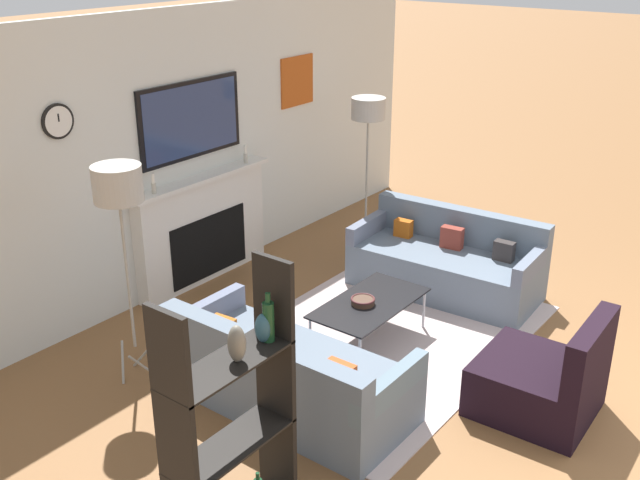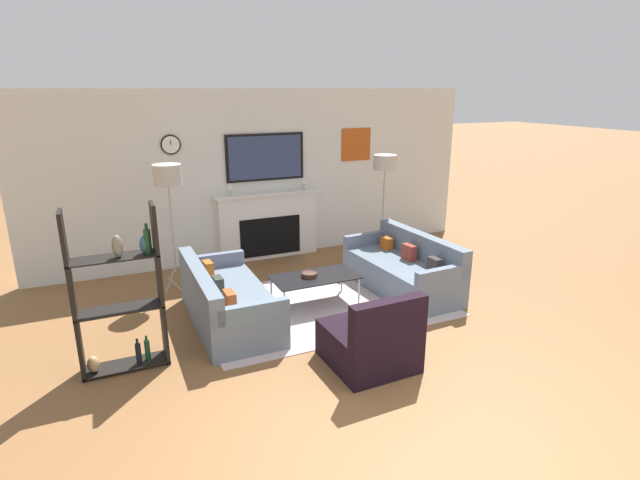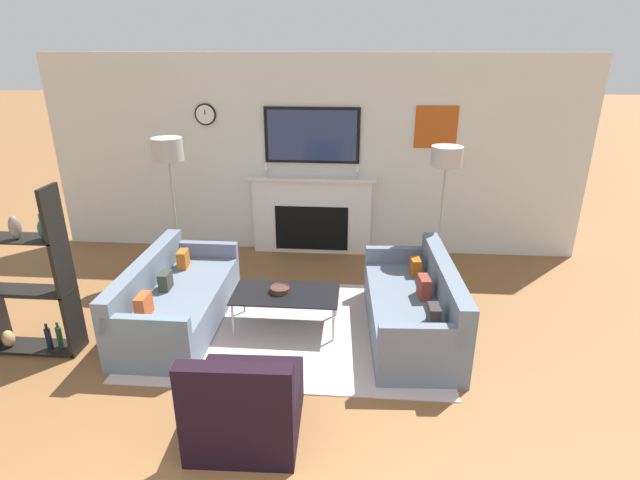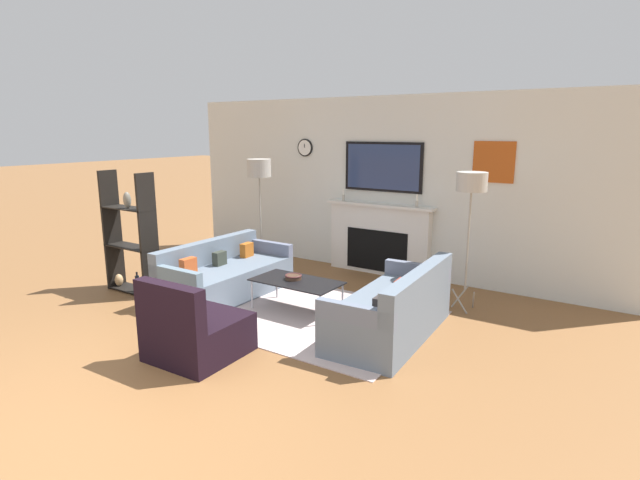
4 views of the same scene
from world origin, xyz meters
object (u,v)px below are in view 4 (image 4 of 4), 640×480
(floor_lamp_left, at_px, (259,170))
(shelf_unit, at_px, (130,237))
(couch_left, at_px, (225,276))
(floor_lamp_right, at_px, (472,185))
(decorative_bowl, at_px, (293,277))
(coffee_table, at_px, (297,283))
(armchair, at_px, (195,332))
(couch_right, at_px, (393,311))

(floor_lamp_left, bearing_deg, shelf_unit, -113.03)
(couch_left, xyz_separation_m, floor_lamp_right, (2.88, 1.23, 1.30))
(decorative_bowl, bearing_deg, couch_left, -176.55)
(floor_lamp_left, bearing_deg, decorative_bowl, -37.95)
(couch_left, relative_size, coffee_table, 1.68)
(armchair, xyz_separation_m, floor_lamp_left, (-1.49, 2.78, 1.33))
(couch_left, xyz_separation_m, shelf_unit, (-1.17, -0.58, 0.52))
(couch_right, relative_size, floor_lamp_right, 1.08)
(coffee_table, distance_m, shelf_unit, 2.45)
(couch_left, bearing_deg, decorative_bowl, 3.45)
(armchair, xyz_separation_m, shelf_unit, (-2.26, 0.97, 0.52))
(shelf_unit, bearing_deg, couch_left, 26.49)
(couch_right, distance_m, coffee_table, 1.32)
(decorative_bowl, height_order, floor_lamp_left, floor_lamp_left)
(decorative_bowl, bearing_deg, couch_right, -2.64)
(floor_lamp_left, relative_size, floor_lamp_right, 1.03)
(armchair, bearing_deg, couch_left, 125.25)
(decorative_bowl, bearing_deg, floor_lamp_right, 33.27)
(couch_right, xyz_separation_m, floor_lamp_left, (-2.89, 1.23, 1.31))
(couch_left, distance_m, shelf_unit, 1.40)
(floor_lamp_right, bearing_deg, coffee_table, -145.14)
(couch_left, distance_m, floor_lamp_right, 3.40)
(coffee_table, distance_m, decorative_bowl, 0.09)
(couch_left, relative_size, couch_right, 1.00)
(couch_right, bearing_deg, floor_lamp_right, 72.34)
(armchair, relative_size, floor_lamp_right, 0.50)
(shelf_unit, bearing_deg, floor_lamp_right, 24.15)
(armchair, bearing_deg, shelf_unit, 156.85)
(couch_left, distance_m, decorative_bowl, 1.12)
(armchair, height_order, shelf_unit, shelf_unit)
(decorative_bowl, relative_size, floor_lamp_left, 0.12)
(couch_right, relative_size, armchair, 2.15)
(couch_right, distance_m, armchair, 2.09)
(coffee_table, bearing_deg, armchair, -92.77)
(armchair, height_order, floor_lamp_right, floor_lamp_right)
(floor_lamp_right, bearing_deg, couch_right, -107.66)
(coffee_table, relative_size, decorative_bowl, 5.23)
(coffee_table, relative_size, floor_lamp_left, 0.62)
(couch_left, xyz_separation_m, decorative_bowl, (1.10, 0.07, 0.16))
(coffee_table, distance_m, floor_lamp_left, 2.32)
(couch_left, relative_size, shelf_unit, 1.11)
(armchair, relative_size, coffee_table, 0.78)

